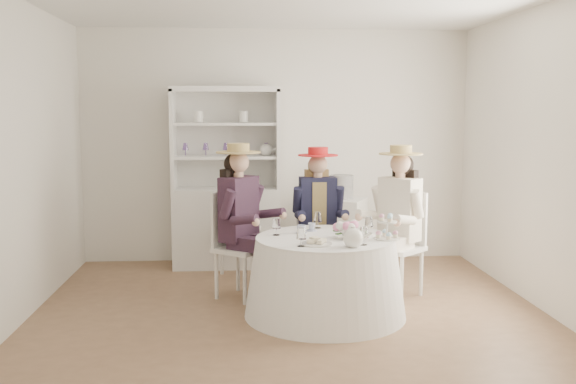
{
  "coord_description": "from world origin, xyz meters",
  "views": [
    {
      "loc": [
        -0.41,
        -5.52,
        1.77
      ],
      "look_at": [
        0.0,
        0.1,
        1.05
      ],
      "focal_mm": 40.0,
      "sensor_mm": 36.0,
      "label": 1
    }
  ],
  "objects": [
    {
      "name": "wall_left",
      "position": [
        -2.25,
        0.0,
        1.35
      ],
      "size": [
        0.0,
        4.5,
        4.5
      ],
      "primitive_type": "plane",
      "rotation": [
        1.57,
        0.0,
        1.57
      ],
      "color": "white",
      "rests_on": "ground"
    },
    {
      "name": "flower_bowl",
      "position": [
        0.53,
        -0.21,
        0.72
      ],
      "size": [
        0.25,
        0.25,
        0.06
      ],
      "primitive_type": "imported",
      "rotation": [
        0.0,
        0.0,
        0.05
      ],
      "color": "white",
      "rests_on": "tea_table"
    },
    {
      "name": "teacup_a",
      "position": [
        0.11,
        0.03,
        0.72
      ],
      "size": [
        0.08,
        0.08,
        0.07
      ],
      "primitive_type": "imported",
      "rotation": [
        0.0,
        0.0,
        0.01
      ],
      "color": "white",
      "rests_on": "tea_table"
    },
    {
      "name": "ground",
      "position": [
        0.0,
        0.0,
        0.0
      ],
      "size": [
        4.5,
        4.5,
        0.0
      ],
      "primitive_type": "plane",
      "color": "brown",
      "rests_on": "ground"
    },
    {
      "name": "teacup_c",
      "position": [
        0.51,
        0.01,
        0.72
      ],
      "size": [
        0.11,
        0.11,
        0.07
      ],
      "primitive_type": "imported",
      "rotation": [
        0.0,
        0.0,
        0.21
      ],
      "color": "white",
      "rests_on": "tea_table"
    },
    {
      "name": "teacup_b",
      "position": [
        0.22,
        0.14,
        0.72
      ],
      "size": [
        0.08,
        0.08,
        0.06
      ],
      "primitive_type": "imported",
      "rotation": [
        0.0,
        0.0,
        -0.27
      ],
      "color": "white",
      "rests_on": "tea_table"
    },
    {
      "name": "table_teapot",
      "position": [
        0.47,
        -0.56,
        0.76
      ],
      "size": [
        0.23,
        0.16,
        0.17
      ],
      "rotation": [
        0.0,
        0.0,
        0.08
      ],
      "color": "white",
      "rests_on": "tea_table"
    },
    {
      "name": "sandwich_plate",
      "position": [
        0.19,
        -0.45,
        0.7
      ],
      "size": [
        0.26,
        0.26,
        0.06
      ],
      "rotation": [
        0.0,
        0.0,
        0.11
      ],
      "color": "white",
      "rests_on": "tea_table"
    },
    {
      "name": "stemware_set",
      "position": [
        0.3,
        -0.15,
        0.76
      ],
      "size": [
        0.9,
        0.87,
        0.15
      ],
      "color": "white",
      "rests_on": "tea_table"
    },
    {
      "name": "wall_right",
      "position": [
        2.25,
        0.0,
        1.35
      ],
      "size": [
        0.0,
        4.5,
        4.5
      ],
      "primitive_type": "plane",
      "rotation": [
        1.57,
        0.0,
        -1.57
      ],
      "color": "white",
      "rests_on": "ground"
    },
    {
      "name": "wall_back",
      "position": [
        0.0,
        2.0,
        1.35
      ],
      "size": [
        4.5,
        0.0,
        4.5
      ],
      "primitive_type": "plane",
      "rotation": [
        1.57,
        0.0,
        0.0
      ],
      "color": "white",
      "rests_on": "ground"
    },
    {
      "name": "guest_left",
      "position": [
        -0.42,
        0.43,
        0.83
      ],
      "size": [
        0.63,
        0.6,
        1.47
      ],
      "rotation": [
        0.0,
        0.0,
        0.92
      ],
      "color": "silver",
      "rests_on": "ground"
    },
    {
      "name": "side_table",
      "position": [
        0.72,
        1.64,
        0.39
      ],
      "size": [
        0.66,
        0.66,
        0.77
      ],
      "primitive_type": "cube",
      "rotation": [
        0.0,
        0.0,
        -0.43
      ],
      "color": "silver",
      "rests_on": "ground"
    },
    {
      "name": "hatbox",
      "position": [
        0.72,
        1.64,
        0.91
      ],
      "size": [
        0.31,
        0.31,
        0.27
      ],
      "primitive_type": "cylinder",
      "rotation": [
        0.0,
        0.0,
        -0.15
      ],
      "color": "black",
      "rests_on": "side_table"
    },
    {
      "name": "hutch",
      "position": [
        -0.58,
        1.7,
        0.72
      ],
      "size": [
        1.21,
        0.49,
        2.03
      ],
      "rotation": [
        0.0,
        0.0,
        -0.03
      ],
      "color": "silver",
      "rests_on": "ground"
    },
    {
      "name": "guest_mid",
      "position": [
        0.35,
        0.77,
        0.8
      ],
      "size": [
        0.51,
        0.53,
        1.41
      ],
      "rotation": [
        0.0,
        0.0,
        0.05
      ],
      "color": "silver",
      "rests_on": "ground"
    },
    {
      "name": "spare_chair",
      "position": [
        -0.44,
        1.37,
        0.55
      ],
      "size": [
        0.52,
        0.52,
        1.03
      ],
      "rotation": [
        0.0,
        0.0,
        2.9
      ],
      "color": "silver",
      "rests_on": "ground"
    },
    {
      "name": "cupcake_stand",
      "position": [
        0.81,
        -0.27,
        0.76
      ],
      "size": [
        0.22,
        0.22,
        0.21
      ],
      "rotation": [
        0.0,
        0.0,
        0.27
      ],
      "color": "white",
      "rests_on": "tea_table"
    },
    {
      "name": "flower_arrangement",
      "position": [
        0.49,
        -0.21,
        0.78
      ],
      "size": [
        0.19,
        0.2,
        0.07
      ],
      "rotation": [
        0.0,
        0.0,
        -0.36
      ],
      "color": "pink",
      "rests_on": "tea_table"
    },
    {
      "name": "tea_table",
      "position": [
        0.3,
        -0.15,
        0.34
      ],
      "size": [
        1.4,
        1.4,
        0.69
      ],
      "rotation": [
        0.0,
        0.0,
        -0.09
      ],
      "color": "white",
      "rests_on": "ground"
    },
    {
      "name": "guest_right",
      "position": [
        1.06,
        0.37,
        0.82
      ],
      "size": [
        0.62,
        0.61,
        1.45
      ],
      "rotation": [
        0.0,
        0.0,
        -0.85
      ],
      "color": "silver",
      "rests_on": "ground"
    },
    {
      "name": "wall_front",
      "position": [
        0.0,
        -2.0,
        1.35
      ],
      "size": [
        4.5,
        0.0,
        4.5
      ],
      "primitive_type": "plane",
      "rotation": [
        -1.57,
        0.0,
        0.0
      ],
      "color": "white",
      "rests_on": "ground"
    }
  ]
}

